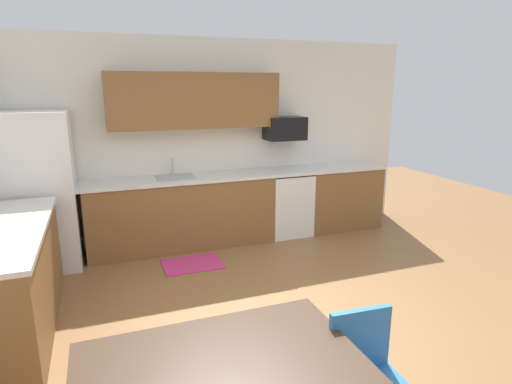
{
  "coord_description": "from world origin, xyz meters",
  "views": [
    {
      "loc": [
        -1.51,
        -3.03,
        2.08
      ],
      "look_at": [
        0.0,
        1.0,
        1.0
      ],
      "focal_mm": 29.67,
      "sensor_mm": 36.0,
      "label": 1
    }
  ],
  "objects_px": {
    "microwave": "(285,128)",
    "chair_near_table": "(368,375)",
    "refrigerator": "(40,192)",
    "oven_range": "(286,203)",
    "dining_table": "(222,376)"
  },
  "relations": [
    {
      "from": "microwave",
      "to": "chair_near_table",
      "type": "height_order",
      "value": "microwave"
    },
    {
      "from": "refrigerator",
      "to": "microwave",
      "type": "height_order",
      "value": "refrigerator"
    },
    {
      "from": "refrigerator",
      "to": "oven_range",
      "type": "height_order",
      "value": "refrigerator"
    },
    {
      "from": "dining_table",
      "to": "chair_near_table",
      "type": "relative_size",
      "value": 1.65
    },
    {
      "from": "dining_table",
      "to": "chair_near_table",
      "type": "height_order",
      "value": "chair_near_table"
    },
    {
      "from": "refrigerator",
      "to": "microwave",
      "type": "xyz_separation_m",
      "value": [
        3.13,
        0.18,
        0.6
      ]
    },
    {
      "from": "oven_range",
      "to": "microwave",
      "type": "height_order",
      "value": "microwave"
    },
    {
      "from": "oven_range",
      "to": "chair_near_table",
      "type": "height_order",
      "value": "oven_range"
    },
    {
      "from": "refrigerator",
      "to": "chair_near_table",
      "type": "xyz_separation_m",
      "value": [
        1.98,
        -3.55,
        -0.4
      ]
    },
    {
      "from": "dining_table",
      "to": "refrigerator",
      "type": "bearing_deg",
      "value": 107.99
    },
    {
      "from": "oven_range",
      "to": "chair_near_table",
      "type": "relative_size",
      "value": 1.07
    },
    {
      "from": "refrigerator",
      "to": "microwave",
      "type": "relative_size",
      "value": 3.36
    },
    {
      "from": "chair_near_table",
      "to": "microwave",
      "type": "bearing_deg",
      "value": 72.81
    },
    {
      "from": "refrigerator",
      "to": "dining_table",
      "type": "distance_m",
      "value": 3.7
    },
    {
      "from": "oven_range",
      "to": "microwave",
      "type": "xyz_separation_m",
      "value": [
        -0.0,
        0.1,
        1.05
      ]
    }
  ]
}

